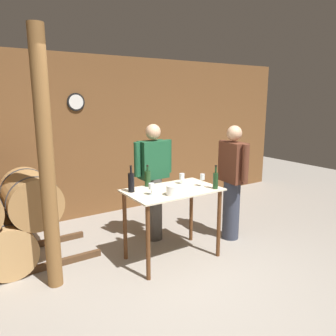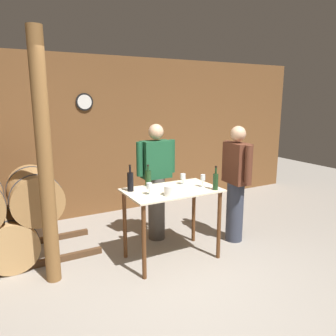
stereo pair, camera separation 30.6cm
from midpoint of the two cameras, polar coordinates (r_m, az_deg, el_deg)
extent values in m
plane|color=gray|center=(3.67, 7.38, -21.18)|extent=(14.00, 14.00, 0.00)
cube|color=brown|center=(5.71, -9.65, 5.33)|extent=(8.40, 0.05, 2.70)
cylinder|color=black|center=(5.54, -12.80, 11.16)|extent=(0.28, 0.03, 0.28)
cylinder|color=white|center=(5.53, -12.76, 11.16)|extent=(0.23, 0.01, 0.23)
cylinder|color=tan|center=(4.54, -24.03, -11.01)|extent=(0.61, 0.86, 0.61)
cylinder|color=#38383D|center=(4.31, -23.72, -12.27)|extent=(0.62, 0.03, 0.62)
cylinder|color=#38383D|center=(4.78, -24.31, -9.88)|extent=(0.62, 0.03, 0.62)
cylinder|color=#9E7242|center=(4.41, -20.48, -4.31)|extent=(0.61, 0.86, 0.61)
cylinder|color=#38383D|center=(4.16, -19.95, -5.22)|extent=(0.62, 0.03, 0.62)
cylinder|color=#38383D|center=(4.65, -20.95, -3.49)|extent=(0.62, 0.03, 0.62)
cube|color=beige|center=(4.03, 2.87, -3.90)|extent=(1.15, 0.70, 0.02)
cylinder|color=#593319|center=(3.71, -1.80, -12.81)|extent=(0.05, 0.05, 0.89)
cylinder|color=#593319|center=(4.24, 10.96, -9.77)|extent=(0.05, 0.05, 0.89)
cylinder|color=#593319|center=(4.20, -5.44, -9.82)|extent=(0.05, 0.05, 0.89)
cylinder|color=#593319|center=(4.67, 6.39, -7.53)|extent=(0.05, 0.05, 0.89)
cylinder|color=brown|center=(3.59, -18.40, 0.94)|extent=(0.16, 0.16, 2.70)
cylinder|color=black|center=(3.93, -4.36, -2.45)|extent=(0.08, 0.08, 0.23)
cylinder|color=black|center=(3.89, -4.40, -0.14)|extent=(0.02, 0.02, 0.09)
cylinder|color=black|center=(3.89, -4.41, 0.40)|extent=(0.03, 0.03, 0.02)
cylinder|color=#193819|center=(4.16, -1.37, -1.82)|extent=(0.08, 0.08, 0.20)
cylinder|color=#193819|center=(4.13, -1.38, 0.04)|extent=(0.02, 0.02, 0.08)
cylinder|color=black|center=(4.12, -1.38, 0.44)|extent=(0.03, 0.03, 0.02)
cylinder|color=#193819|center=(4.05, 10.43, -2.40)|extent=(0.07, 0.07, 0.20)
cylinder|color=#193819|center=(4.02, 10.51, -0.35)|extent=(0.02, 0.02, 0.10)
cylinder|color=black|center=(4.01, 10.53, 0.20)|extent=(0.03, 0.03, 0.02)
cylinder|color=silver|center=(3.81, -0.95, -4.63)|extent=(0.06, 0.06, 0.00)
cylinder|color=silver|center=(3.80, -0.95, -4.11)|extent=(0.01, 0.01, 0.07)
cylinder|color=silver|center=(3.78, -0.96, -3.12)|extent=(0.07, 0.07, 0.07)
cylinder|color=silver|center=(4.27, 4.66, -2.82)|extent=(0.06, 0.06, 0.00)
cylinder|color=silver|center=(4.26, 4.67, -2.37)|extent=(0.01, 0.01, 0.06)
cylinder|color=silver|center=(4.25, 4.69, -1.48)|extent=(0.07, 0.07, 0.07)
cylinder|color=silver|center=(4.17, 8.17, -3.28)|extent=(0.06, 0.06, 0.00)
cylinder|color=silver|center=(4.16, 8.19, -2.70)|extent=(0.01, 0.01, 0.08)
cylinder|color=silver|center=(4.14, 8.22, -1.65)|extent=(0.06, 0.06, 0.07)
cylinder|color=white|center=(3.77, 2.75, -3.94)|extent=(0.15, 0.15, 0.12)
cylinder|color=#4C4742|center=(4.73, -0.15, -7.06)|extent=(0.24, 0.24, 0.91)
cube|color=#194C2D|center=(4.54, -0.15, 1.50)|extent=(0.40, 0.22, 0.52)
sphere|color=tan|center=(4.49, -0.16, 6.34)|extent=(0.21, 0.21, 0.21)
cylinder|color=#194C2D|center=(4.66, 2.55, 2.08)|extent=(0.09, 0.09, 0.47)
cylinder|color=#194C2D|center=(4.43, -3.00, 1.54)|extent=(0.09, 0.09, 0.47)
cylinder|color=#333847|center=(4.81, 13.35, -7.45)|extent=(0.24, 0.24, 0.85)
cube|color=#592D1E|center=(4.62, 13.78, 0.82)|extent=(0.25, 0.42, 0.56)
sphere|color=tan|center=(4.56, 14.03, 5.81)|extent=(0.21, 0.21, 0.21)
cylinder|color=#592D1E|center=(4.82, 12.00, 1.68)|extent=(0.09, 0.09, 0.50)
cylinder|color=#592D1E|center=(4.43, 15.74, 0.59)|extent=(0.09, 0.09, 0.50)
camera|label=1|loc=(0.15, -87.83, 0.47)|focal=35.00mm
camera|label=2|loc=(0.15, 92.17, -0.47)|focal=35.00mm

